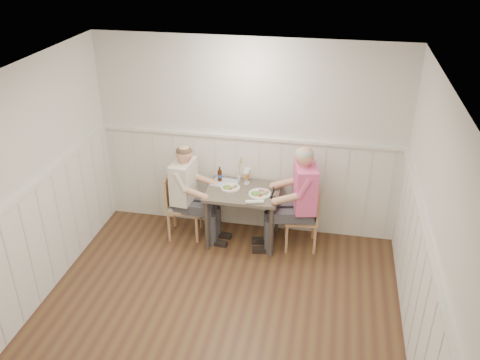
{
  "coord_description": "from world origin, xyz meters",
  "views": [
    {
      "loc": [
        1.06,
        -3.74,
        3.83
      ],
      "look_at": [
        0.01,
        1.64,
        1.0
      ],
      "focal_mm": 38.0,
      "sensor_mm": 36.0,
      "label": 1
    }
  ],
  "objects_px": {
    "dining_table": "(243,197)",
    "grass_vase": "(239,170)",
    "chair_right": "(306,214)",
    "diner_cream": "(188,200)",
    "chair_left": "(180,202)",
    "man_in_pink": "(300,207)",
    "beer_bottle": "(220,175)"
  },
  "relations": [
    {
      "from": "chair_right",
      "to": "beer_bottle",
      "type": "distance_m",
      "value": 1.23
    },
    {
      "from": "beer_bottle",
      "to": "grass_vase",
      "type": "xyz_separation_m",
      "value": [
        0.25,
        0.04,
        0.08
      ]
    },
    {
      "from": "dining_table",
      "to": "man_in_pink",
      "type": "xyz_separation_m",
      "value": [
        0.74,
        -0.04,
        -0.04
      ]
    },
    {
      "from": "chair_left",
      "to": "diner_cream",
      "type": "relative_size",
      "value": 0.67
    },
    {
      "from": "dining_table",
      "to": "chair_left",
      "type": "bearing_deg",
      "value": -178.53
    },
    {
      "from": "dining_table",
      "to": "beer_bottle",
      "type": "relative_size",
      "value": 4.47
    },
    {
      "from": "diner_cream",
      "to": "grass_vase",
      "type": "bearing_deg",
      "value": 24.73
    },
    {
      "from": "chair_right",
      "to": "diner_cream",
      "type": "bearing_deg",
      "value": -177.17
    },
    {
      "from": "man_in_pink",
      "to": "diner_cream",
      "type": "height_order",
      "value": "man_in_pink"
    },
    {
      "from": "diner_cream",
      "to": "grass_vase",
      "type": "xyz_separation_m",
      "value": [
        0.63,
        0.29,
        0.35
      ]
    },
    {
      "from": "dining_table",
      "to": "diner_cream",
      "type": "height_order",
      "value": "diner_cream"
    },
    {
      "from": "chair_left",
      "to": "diner_cream",
      "type": "xyz_separation_m",
      "value": [
        0.12,
        -0.03,
        0.07
      ]
    },
    {
      "from": "man_in_pink",
      "to": "chair_left",
      "type": "bearing_deg",
      "value": 179.47
    },
    {
      "from": "beer_bottle",
      "to": "grass_vase",
      "type": "height_order",
      "value": "grass_vase"
    },
    {
      "from": "chair_left",
      "to": "beer_bottle",
      "type": "relative_size",
      "value": 4.4
    },
    {
      "from": "chair_left",
      "to": "diner_cream",
      "type": "distance_m",
      "value": 0.14
    },
    {
      "from": "man_in_pink",
      "to": "diner_cream",
      "type": "bearing_deg",
      "value": -179.27
    },
    {
      "from": "chair_right",
      "to": "diner_cream",
      "type": "height_order",
      "value": "diner_cream"
    },
    {
      "from": "dining_table",
      "to": "grass_vase",
      "type": "xyz_separation_m",
      "value": [
        -0.1,
        0.23,
        0.27
      ]
    },
    {
      "from": "dining_table",
      "to": "grass_vase",
      "type": "distance_m",
      "value": 0.37
    },
    {
      "from": "chair_right",
      "to": "beer_bottle",
      "type": "bearing_deg",
      "value": 171.6
    },
    {
      "from": "diner_cream",
      "to": "beer_bottle",
      "type": "height_order",
      "value": "diner_cream"
    },
    {
      "from": "dining_table",
      "to": "beer_bottle",
      "type": "height_order",
      "value": "beer_bottle"
    },
    {
      "from": "dining_table",
      "to": "chair_left",
      "type": "height_order",
      "value": "chair_left"
    },
    {
      "from": "dining_table",
      "to": "chair_right",
      "type": "bearing_deg",
      "value": 1.47
    },
    {
      "from": "beer_bottle",
      "to": "man_in_pink",
      "type": "bearing_deg",
      "value": -11.86
    },
    {
      "from": "dining_table",
      "to": "beer_bottle",
      "type": "xyz_separation_m",
      "value": [
        -0.35,
        0.19,
        0.19
      ]
    },
    {
      "from": "man_in_pink",
      "to": "beer_bottle",
      "type": "distance_m",
      "value": 1.13
    },
    {
      "from": "beer_bottle",
      "to": "grass_vase",
      "type": "relative_size",
      "value": 0.56
    },
    {
      "from": "chair_left",
      "to": "beer_bottle",
      "type": "xyz_separation_m",
      "value": [
        0.5,
        0.21,
        0.35
      ]
    },
    {
      "from": "chair_right",
      "to": "beer_bottle",
      "type": "height_order",
      "value": "beer_bottle"
    },
    {
      "from": "dining_table",
      "to": "chair_right",
      "type": "distance_m",
      "value": 0.83
    }
  ]
}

